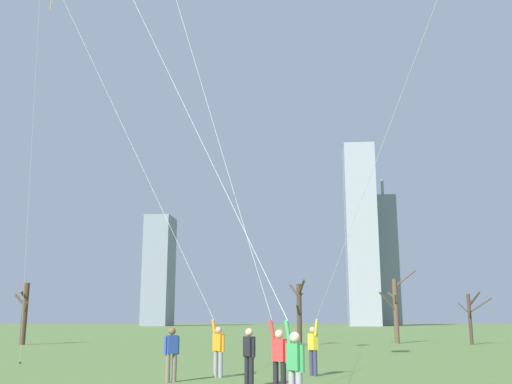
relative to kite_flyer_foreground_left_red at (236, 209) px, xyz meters
The scene contains 13 objects.
kite_flyer_foreground_left_red is the anchor object (origin of this frame).
kite_flyer_midfield_right_orange 3.87m from the kite_flyer_foreground_left_red, 29.33° to the left, with size 5.20×11.82×14.09m.
kite_flyer_foreground_right_yellow 5.39m from the kite_flyer_foreground_left_red, 115.25° to the left, with size 9.75×5.29×18.61m.
kite_flyer_far_back_purple 1.46m from the kite_flyer_foreground_left_red, 94.78° to the right, with size 9.65×9.40×20.47m.
bystander_strolling_midfield 5.17m from the kite_flyer_foreground_left_red, 133.24° to the left, with size 0.42×0.37×1.62m.
bystander_far_off_by_trees 4.18m from the kite_flyer_foreground_left_red, 79.72° to the left, with size 0.37×0.41×1.62m.
bare_tree_center 27.19m from the kite_flyer_foreground_left_red, 87.47° to the left, with size 1.26×2.46×4.61m.
bare_tree_left_of_center 32.73m from the kite_flyer_foreground_left_red, 126.09° to the left, with size 1.55×2.09×4.51m.
bare_tree_rightmost 32.58m from the kite_flyer_foreground_left_red, 74.51° to the left, with size 3.09×2.08×5.70m.
bare_tree_right_of_center 32.74m from the kite_flyer_foreground_left_red, 64.75° to the left, with size 2.14×2.31×3.83m.
skyline_mid_tower_right 135.86m from the kite_flyer_foreground_left_red, 83.39° to the left, with size 7.83×8.77×46.74m.
skyline_slender_spire 139.46m from the kite_flyer_foreground_left_red, 105.68° to the left, with size 6.67×9.65×28.56m.
skyline_wide_slab 148.37m from the kite_flyer_foreground_left_red, 81.01° to the left, with size 5.98×9.00×40.43m.
Camera 1 is at (1.58, -11.09, 1.90)m, focal length 40.33 mm.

